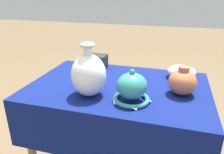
{
  "coord_description": "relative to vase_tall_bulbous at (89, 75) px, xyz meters",
  "views": [
    {
      "loc": [
        0.27,
        -1.06,
        1.22
      ],
      "look_at": [
        -0.0,
        -0.12,
        0.82
      ],
      "focal_mm": 35.0,
      "sensor_mm": 36.0,
      "label": 1
    }
  ],
  "objects": [
    {
      "name": "bowl_shallow_rose",
      "position": [
        0.44,
        0.36,
        -0.07
      ],
      "size": [
        0.17,
        0.17,
        0.07
      ],
      "primitive_type": "ellipsoid",
      "color": "#D19399",
      "rests_on": "display_table"
    },
    {
      "name": "mosaic_tile_box",
      "position": [
        -0.1,
        0.37,
        -0.06
      ],
      "size": [
        0.13,
        0.11,
        0.09
      ],
      "rotation": [
        0.0,
        0.0,
        -0.01
      ],
      "color": "#232328",
      "rests_on": "display_table"
    },
    {
      "name": "vase_tall_bulbous",
      "position": [
        0.0,
        0.0,
        0.0
      ],
      "size": [
        0.17,
        0.17,
        0.26
      ],
      "color": "white",
      "rests_on": "display_table"
    },
    {
      "name": "jar_round_terracotta",
      "position": [
        0.44,
        0.14,
        -0.04
      ],
      "size": [
        0.14,
        0.14,
        0.14
      ],
      "color": "#BC6642",
      "rests_on": "display_table"
    },
    {
      "name": "display_table",
      "position": [
        0.11,
        0.14,
        -0.2
      ],
      "size": [
        0.96,
        0.65,
        0.73
      ],
      "color": "olive",
      "rests_on": "ground_plane"
    },
    {
      "name": "vase_dome_bell",
      "position": [
        0.21,
        -0.01,
        -0.04
      ],
      "size": [
        0.18,
        0.18,
        0.16
      ],
      "color": "teal",
      "rests_on": "display_table"
    }
  ]
}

